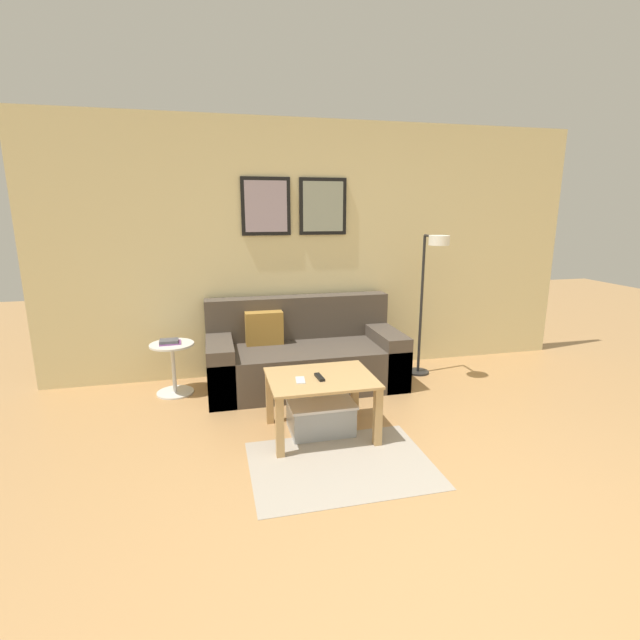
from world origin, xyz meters
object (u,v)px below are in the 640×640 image
object	(u,v)px
coffee_table	(321,388)
side_table	(173,363)
remote_control	(319,377)
storage_bin	(321,416)
floor_lamp	(431,280)
book_stack	(169,342)
cell_phone	(300,380)
couch	(304,356)

from	to	relation	value
coffee_table	side_table	xyz separation A→B (m)	(-1.15, 1.10, -0.08)
side_table	remote_control	bearing A→B (deg)	-45.07
storage_bin	coffee_table	bearing A→B (deg)	-99.56
floor_lamp	book_stack	bearing A→B (deg)	175.31
floor_lamp	side_table	size ratio (longest dim) A/B	2.99
storage_bin	cell_phone	world-z (taller)	cell_phone
remote_control	book_stack	bearing A→B (deg)	131.44
book_stack	side_table	bearing A→B (deg)	-13.38
coffee_table	floor_lamp	distance (m)	1.73
couch	remote_control	xyz separation A→B (m)	(-0.10, -1.09, 0.19)
floor_lamp	side_table	bearing A→B (deg)	175.38
couch	storage_bin	world-z (taller)	couch
book_stack	cell_phone	world-z (taller)	book_stack
coffee_table	side_table	size ratio (longest dim) A/B	1.63
couch	coffee_table	size ratio (longest dim) A/B	2.34
side_table	book_stack	distance (m)	0.21
book_stack	floor_lamp	bearing A→B (deg)	-4.69
cell_phone	floor_lamp	bearing A→B (deg)	39.53
side_table	book_stack	xyz separation A→B (m)	(-0.02, 0.00, 0.21)
storage_bin	floor_lamp	xyz separation A→B (m)	(1.31, 0.86, 0.89)
coffee_table	remote_control	world-z (taller)	remote_control
storage_bin	floor_lamp	bearing A→B (deg)	33.23
book_stack	cell_phone	xyz separation A→B (m)	(1.00, -1.15, -0.04)
side_table	couch	bearing A→B (deg)	-1.89
coffee_table	cell_phone	world-z (taller)	cell_phone
coffee_table	book_stack	xyz separation A→B (m)	(-1.17, 1.10, 0.14)
couch	cell_phone	xyz separation A→B (m)	(-0.25, -1.10, 0.18)
coffee_table	floor_lamp	xyz separation A→B (m)	(1.32, 0.90, 0.65)
floor_lamp	cell_phone	world-z (taller)	floor_lamp
couch	book_stack	bearing A→B (deg)	177.93
floor_lamp	book_stack	xyz separation A→B (m)	(-2.49, 0.20, -0.52)
coffee_table	storage_bin	xyz separation A→B (m)	(0.01, 0.04, -0.24)
remote_control	cell_phone	xyz separation A→B (m)	(-0.15, -0.01, -0.01)
coffee_table	couch	bearing A→B (deg)	85.63
couch	coffee_table	xyz separation A→B (m)	(-0.08, -1.06, 0.08)
storage_bin	side_table	distance (m)	1.58
side_table	book_stack	world-z (taller)	book_stack
side_table	cell_phone	bearing A→B (deg)	-49.39
couch	side_table	world-z (taller)	couch
couch	remote_control	size ratio (longest dim) A/B	12.39
storage_bin	remote_control	world-z (taller)	remote_control
storage_bin	book_stack	xyz separation A→B (m)	(-1.17, 1.07, 0.38)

